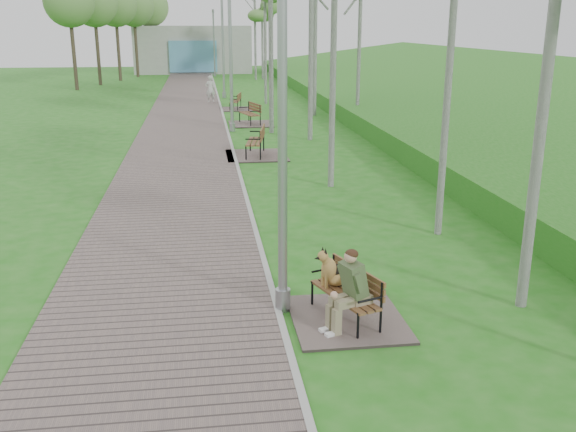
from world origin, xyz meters
The scene contains 15 objects.
ground centered at (0.00, 0.00, 0.00)m, with size 120.00×120.00×0.00m, color #1D6C14.
walkway centered at (-1.75, 21.50, 0.02)m, with size 3.50×67.00×0.04m, color #60514E.
kerb centered at (0.00, 21.50, 0.03)m, with size 0.10×67.00×0.05m, color #999993.
embankment centered at (12.00, 20.00, 0.00)m, with size 14.00×70.00×1.60m, color #438130.
building_north centered at (-1.50, 50.97, 1.99)m, with size 10.00×5.20×4.00m.
bench_main centered at (0.88, 0.28, 0.39)m, with size 1.60×1.77×1.39m.
bench_second centered at (0.68, 12.54, 0.22)m, with size 1.94×2.16×1.19m.
bench_third centered at (1.04, 19.44, 0.21)m, with size 1.83×2.04×1.13m.
bench_far centered at (0.71, 24.57, 0.18)m, with size 1.64×1.82×1.01m.
lamp_post_near centered at (0.08, 0.78, 2.75)m, with size 0.23×0.23×5.90m.
lamp_post_second centered at (0.20, 17.67, 2.72)m, with size 0.23×0.23×5.83m.
lamp_post_third centered at (0.36, 29.95, 2.76)m, with size 0.23×0.23×5.91m.
lamp_post_far centered at (0.24, 46.28, 2.46)m, with size 0.20×0.20×5.27m.
pedestrian_near centered at (-0.47, 27.73, 0.73)m, with size 0.53×0.35×1.46m, color silver.
birch_distant_a centered at (3.27, 42.37, 5.79)m, with size 2.37×2.37×7.37m.
Camera 1 is at (-1.03, -7.98, 4.13)m, focal length 40.00 mm.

